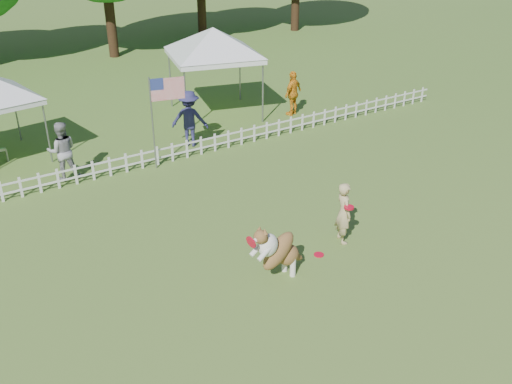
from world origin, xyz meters
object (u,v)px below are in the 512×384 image
at_px(handler, 344,213).
at_px(dog, 279,250).
at_px(canopy_tent_right, 214,73).
at_px(spectator_c, 293,93).
at_px(flag_pole, 153,124).
at_px(spectator_b, 189,119).
at_px(frisbee_on_turf, 319,255).
at_px(spectator_a, 62,151).

distance_m(handler, dog, 2.18).
xyz_separation_m(canopy_tent_right, spectator_c, (2.42, -1.63, -0.74)).
relative_size(flag_pole, spectator_b, 1.51).
xyz_separation_m(handler, dog, (-2.13, -0.45, -0.05)).
bearing_deg(spectator_c, dog, 31.50).
xyz_separation_m(canopy_tent_right, spectator_b, (-2.22, -2.31, -0.65)).
distance_m(handler, flag_pole, 6.59).
bearing_deg(spectator_b, spectator_c, -134.73).
bearing_deg(flag_pole, spectator_b, 44.37).
distance_m(frisbee_on_turf, spectator_b, 7.59).
bearing_deg(flag_pole, handler, -59.97).
bearing_deg(spectator_c, canopy_tent_right, -54.99).
bearing_deg(spectator_b, canopy_tent_right, -96.93).
height_order(frisbee_on_turf, spectator_c, spectator_c).
bearing_deg(canopy_tent_right, spectator_c, -19.75).
bearing_deg(spectator_b, dog, 113.68).
bearing_deg(dog, spectator_c, 43.32).
height_order(spectator_a, spectator_c, spectator_a).
height_order(handler, canopy_tent_right, canopy_tent_right).
xyz_separation_m(spectator_b, spectator_c, (4.64, 0.68, -0.09)).
bearing_deg(frisbee_on_turf, flag_pole, 100.19).
bearing_deg(handler, frisbee_on_turf, 119.84).
height_order(canopy_tent_right, spectator_a, canopy_tent_right).
distance_m(flag_pole, spectator_c, 6.60).
height_order(handler, frisbee_on_turf, handler).
relative_size(dog, flag_pole, 0.51).
relative_size(canopy_tent_right, spectator_c, 1.89).
xyz_separation_m(flag_pole, spectator_b, (1.70, 1.07, -0.47)).
distance_m(flag_pole, spectator_a, 2.66).
relative_size(canopy_tent_right, flag_pole, 1.13).
bearing_deg(canopy_tent_right, dog, -97.71).
bearing_deg(spectator_b, flag_pole, 69.03).
bearing_deg(handler, spectator_b, 18.73).
distance_m(spectator_a, spectator_b, 4.22).
relative_size(dog, spectator_a, 0.82).
height_order(dog, flag_pole, flag_pole).
distance_m(dog, frisbee_on_turf, 1.49).
bearing_deg(frisbee_on_turf, canopy_tent_right, 74.27).
height_order(canopy_tent_right, flag_pole, canopy_tent_right).
bearing_deg(dog, spectator_b, 67.52).
bearing_deg(spectator_c, flag_pole, -5.64).
xyz_separation_m(dog, spectator_b, (1.84, 7.77, 0.21)).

